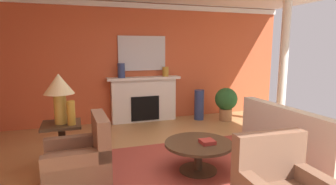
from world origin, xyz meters
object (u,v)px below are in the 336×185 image
at_px(coffee_table, 198,150).
at_px(table_lamp, 59,89).
at_px(sofa, 298,138).
at_px(mantel_mirror, 142,53).
at_px(vase_on_side_table, 71,113).
at_px(vase_tall_corner, 199,105).
at_px(armchair_near_window, 80,165).
at_px(potted_plant, 226,101).
at_px(side_table, 63,143).
at_px(vase_mantel_right, 165,72).
at_px(vase_mantel_left, 121,71).
at_px(fireplace, 144,100).

xyz_separation_m(coffee_table, table_lamp, (-1.90, 0.78, 0.89)).
bearing_deg(coffee_table, sofa, 1.51).
xyz_separation_m(mantel_mirror, vase_on_side_table, (-1.66, -2.47, -0.81)).
bearing_deg(vase_tall_corner, armchair_near_window, -138.21).
distance_m(table_lamp, potted_plant, 4.19).
bearing_deg(mantel_mirror, potted_plant, -20.13).
bearing_deg(table_lamp, potted_plant, 23.32).
distance_m(armchair_near_window, side_table, 0.74).
height_order(sofa, vase_tall_corner, sofa).
bearing_deg(potted_plant, vase_mantel_right, 158.76).
xyz_separation_m(vase_tall_corner, vase_mantel_right, (-0.82, 0.25, 0.85)).
height_order(armchair_near_window, vase_mantel_left, vase_mantel_left).
distance_m(sofa, vase_mantel_left, 3.99).
xyz_separation_m(mantel_mirror, coffee_table, (0.09, -3.13, -1.35)).
xyz_separation_m(vase_on_side_table, potted_plant, (3.64, 1.75, -0.39)).
bearing_deg(coffee_table, vase_mantel_right, 81.13).
bearing_deg(armchair_near_window, sofa, -0.49).
bearing_deg(vase_mantel_left, sofa, -48.94).
height_order(mantel_mirror, side_table, mantel_mirror).
xyz_separation_m(side_table, vase_on_side_table, (0.15, -0.12, 0.48)).
distance_m(sofa, table_lamp, 3.98).
relative_size(mantel_mirror, table_lamp, 1.58).
xyz_separation_m(coffee_table, vase_tall_corner, (1.28, 2.71, 0.05)).
xyz_separation_m(side_table, table_lamp, (0.00, 0.00, 0.82)).
xyz_separation_m(coffee_table, potted_plant, (1.88, 2.41, 0.16)).
bearing_deg(vase_mantel_right, vase_mantel_left, 180.00).
height_order(table_lamp, vase_mantel_left, vase_mantel_left).
xyz_separation_m(fireplace, potted_plant, (1.97, -0.60, -0.04)).
xyz_separation_m(fireplace, side_table, (-1.81, -2.23, -0.13)).
bearing_deg(side_table, sofa, -10.85).
distance_m(coffee_table, vase_tall_corner, 3.00).
relative_size(sofa, side_table, 3.00).
bearing_deg(vase_mantel_right, vase_on_side_table, -133.85).
height_order(side_table, vase_mantel_left, vase_mantel_left).
distance_m(fireplace, sofa, 3.58).
height_order(table_lamp, potted_plant, table_lamp).
bearing_deg(vase_mantel_left, mantel_mirror, 17.18).
bearing_deg(armchair_near_window, fireplace, 61.77).
relative_size(fireplace, vase_on_side_table, 5.05).
relative_size(vase_on_side_table, vase_mantel_left, 1.03).
distance_m(fireplace, potted_plant, 2.06).
height_order(vase_mantel_left, potted_plant, vase_mantel_left).
distance_m(fireplace, vase_on_side_table, 2.90).
distance_m(fireplace, armchair_near_window, 3.34).
distance_m(side_table, vase_tall_corner, 3.73).
xyz_separation_m(fireplace, vase_tall_corner, (1.37, -0.30, -0.15)).
bearing_deg(coffee_table, potted_plant, 51.98).
height_order(coffee_table, side_table, side_table).
height_order(table_lamp, vase_tall_corner, table_lamp).
relative_size(sofa, vase_mantel_right, 8.86).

